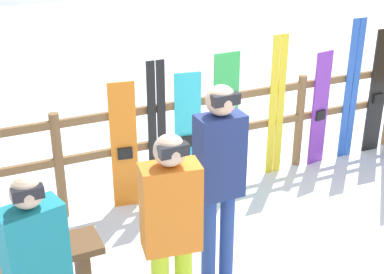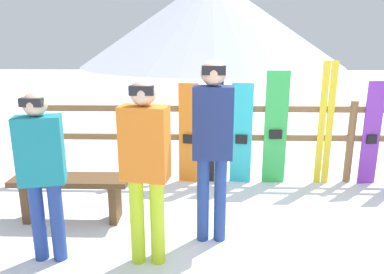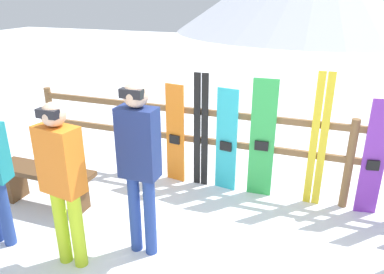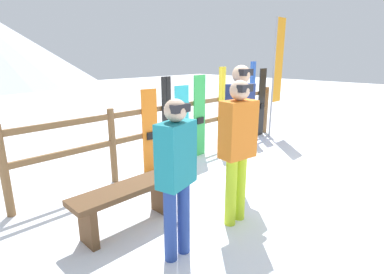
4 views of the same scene
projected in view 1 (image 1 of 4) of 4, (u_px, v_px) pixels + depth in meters
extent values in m
plane|color=white|center=(270.00, 272.00, 4.71)|extent=(40.00, 40.00, 0.00)
cylinder|color=brown|center=(59.00, 167.00, 5.32)|extent=(0.10, 0.10, 1.14)
cylinder|color=brown|center=(191.00, 142.00, 5.87)|extent=(0.10, 0.10, 1.14)
cylinder|color=brown|center=(299.00, 121.00, 6.43)|extent=(0.10, 0.10, 1.14)
cube|color=brown|center=(191.00, 137.00, 5.85)|extent=(5.77, 0.05, 0.08)
cube|color=brown|center=(190.00, 103.00, 5.69)|extent=(5.77, 0.05, 0.08)
cube|color=brown|center=(19.00, 259.00, 4.12)|extent=(1.27, 0.36, 0.06)
cube|color=brown|center=(83.00, 269.00, 4.40)|extent=(0.08, 0.29, 0.44)
cylinder|color=navy|center=(209.00, 243.00, 4.36)|extent=(0.12, 0.12, 0.86)
cylinder|color=navy|center=(227.00, 238.00, 4.43)|extent=(0.12, 0.12, 0.86)
cube|color=navy|center=(220.00, 157.00, 4.09)|extent=(0.37, 0.21, 0.68)
sphere|color=#D8B293|center=(221.00, 100.00, 3.90)|extent=(0.23, 0.23, 0.23)
cube|color=black|center=(226.00, 99.00, 3.83)|extent=(0.21, 0.08, 0.08)
cube|color=teal|center=(35.00, 249.00, 3.27)|extent=(0.42, 0.29, 0.59)
sphere|color=#D8B293|center=(27.00, 192.00, 3.11)|extent=(0.20, 0.20, 0.20)
cube|color=black|center=(28.00, 193.00, 3.05)|extent=(0.18, 0.07, 0.07)
cube|color=orange|center=(171.00, 208.00, 3.57)|extent=(0.43, 0.28, 0.63)
sphere|color=#D8B293|center=(170.00, 150.00, 3.40)|extent=(0.22, 0.22, 0.22)
cube|color=black|center=(174.00, 150.00, 3.34)|extent=(0.19, 0.08, 0.08)
cube|color=orange|center=(124.00, 146.00, 5.48)|extent=(0.27, 0.07, 1.38)
cube|color=black|center=(125.00, 154.00, 5.48)|extent=(0.15, 0.05, 0.12)
cube|color=black|center=(152.00, 133.00, 5.57)|extent=(0.09, 0.02, 1.56)
cube|color=black|center=(162.00, 132.00, 5.61)|extent=(0.09, 0.02, 1.56)
cube|color=#2DBFCC|center=(188.00, 135.00, 5.75)|extent=(0.29, 0.07, 1.39)
cube|color=black|center=(189.00, 141.00, 5.76)|extent=(0.16, 0.06, 0.12)
cube|color=green|center=(225.00, 121.00, 5.90)|extent=(0.31, 0.04, 1.55)
cube|color=black|center=(226.00, 128.00, 5.91)|extent=(0.17, 0.04, 0.12)
cube|color=yellow|center=(273.00, 107.00, 6.11)|extent=(0.09, 0.02, 1.68)
cube|color=yellow|center=(280.00, 106.00, 6.15)|extent=(0.09, 0.02, 1.68)
cube|color=purple|center=(320.00, 109.00, 6.42)|extent=(0.25, 0.06, 1.42)
cube|color=black|center=(321.00, 115.00, 6.43)|extent=(0.14, 0.05, 0.12)
cube|color=blue|center=(348.00, 91.00, 6.51)|extent=(0.09, 0.02, 1.76)
cube|color=blue|center=(355.00, 90.00, 6.55)|extent=(0.09, 0.02, 1.76)
cube|color=black|center=(378.00, 92.00, 6.72)|extent=(0.24, 0.04, 1.60)
cube|color=black|center=(378.00, 99.00, 6.73)|extent=(0.14, 0.04, 0.12)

